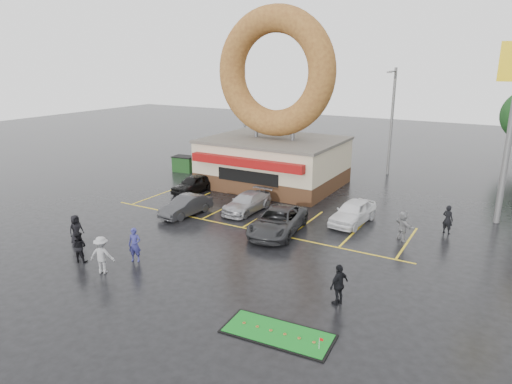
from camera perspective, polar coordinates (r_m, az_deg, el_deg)
The scene contains 18 objects.
ground at distance 24.56m, azimuth -5.92°, elevation -6.88°, with size 120.00×120.00×0.00m, color black.
donut_shop at distance 35.60m, azimuth 2.26°, elevation 7.91°, with size 10.20×8.70×13.50m.
streetlight_left at distance 44.99m, azimuth -1.53°, elevation 10.06°, with size 0.40×2.21×9.00m.
streetlight_mid at distance 40.51m, azimuth 16.59°, elevation 8.72°, with size 0.40×2.21×9.00m.
car_black at distance 34.49m, azimuth -7.82°, elevation 1.02°, with size 1.54×3.82×1.30m, color black.
car_dgrey at distance 29.46m, azimuth -8.76°, elevation -1.72°, with size 1.32×3.80×1.25m, color #2C2C2F.
car_silver at distance 29.83m, azimuth -1.12°, elevation -1.32°, with size 1.71×4.22×1.22m, color #9FA0A4.
car_grey at distance 26.17m, azimuth 2.74°, elevation -3.65°, with size 2.37×5.13×1.43m, color #2C2C2E.
car_white at distance 28.29m, azimuth 12.04°, elevation -2.46°, with size 1.68×4.18×1.42m, color white.
person_blue at distance 23.29m, azimuth -14.92°, elevation -6.40°, with size 0.63×0.41×1.72m, color navy.
person_blackjkt at distance 24.11m, azimuth -21.23°, elevation -6.41°, with size 0.75×0.59×1.55m, color black.
person_hoodie at distance 22.49m, azimuth -18.71°, elevation -7.45°, with size 1.16×0.67×1.79m, color #959598.
person_bystander at distance 26.43m, azimuth -21.58°, elevation -4.38°, with size 0.80×0.52×1.63m, color black.
person_cameraman at distance 19.05m, azimuth 10.33°, elevation -11.30°, with size 1.03×0.43×1.75m, color black.
person_walker_near at distance 26.35m, azimuth 17.90°, elevation -4.02°, with size 1.55×0.49×1.67m, color gray.
person_walker_far at distance 28.21m, azimuth 22.84°, elevation -3.18°, with size 0.62×0.40×1.69m, color black.
dumpster at distance 41.15m, azimuth -8.99°, elevation 3.45°, with size 1.80×1.20×1.30m, color #1A4319.
putting_green at distance 17.36m, azimuth 2.75°, elevation -17.23°, with size 4.16×2.02×0.51m.
Camera 1 is at (13.44, -18.18, 9.59)m, focal length 32.00 mm.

